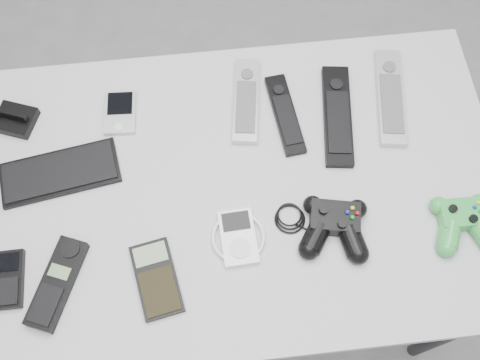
{
  "coord_description": "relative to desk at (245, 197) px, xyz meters",
  "views": [
    {
      "loc": [
        -0.0,
        -0.52,
        1.74
      ],
      "look_at": [
        0.05,
        -0.08,
        0.72
      ],
      "focal_mm": 42.0,
      "sensor_mm": 36.0,
      "label": 1
    }
  ],
  "objects": [
    {
      "name": "floor",
      "position": [
        -0.06,
        0.08,
        -0.64
      ],
      "size": [
        3.5,
        3.5,
        0.0
      ],
      "primitive_type": "plane",
      "color": "slate",
      "rests_on": "ground"
    },
    {
      "name": "desk",
      "position": [
        0.0,
        0.0,
        0.0
      ],
      "size": [
        1.05,
        0.67,
        0.7
      ],
      "color": "#B1B0B3",
      "rests_on": "floor"
    },
    {
      "name": "pda_keyboard",
      "position": [
        -0.37,
        0.07,
        0.07
      ],
      "size": [
        0.25,
        0.14,
        0.01
      ],
      "primitive_type": "cube",
      "rotation": [
        0.0,
        0.0,
        0.16
      ],
      "color": "black",
      "rests_on": "desk"
    },
    {
      "name": "dock_bracket",
      "position": [
        -0.47,
        0.2,
        0.08
      ],
      "size": [
        0.1,
        0.09,
        0.04
      ],
      "primitive_type": "cube",
      "rotation": [
        0.0,
        0.0,
        -0.37
      ],
      "color": "black",
      "rests_on": "desk"
    },
    {
      "name": "pda",
      "position": [
        -0.25,
        0.19,
        0.07
      ],
      "size": [
        0.07,
        0.1,
        0.02
      ],
      "primitive_type": "cube",
      "rotation": [
        0.0,
        0.0,
        -0.06
      ],
      "color": "#B6B7BD",
      "rests_on": "desk"
    },
    {
      "name": "remote_silver_a",
      "position": [
        0.02,
        0.19,
        0.07
      ],
      "size": [
        0.08,
        0.21,
        0.02
      ],
      "primitive_type": "cube",
      "rotation": [
        0.0,
        0.0,
        -0.15
      ],
      "color": "#B6B7BD",
      "rests_on": "desk"
    },
    {
      "name": "remote_black_a",
      "position": [
        0.1,
        0.15,
        0.07
      ],
      "size": [
        0.06,
        0.2,
        0.02
      ],
      "primitive_type": "cube",
      "rotation": [
        0.0,
        0.0,
        0.11
      ],
      "color": "black",
      "rests_on": "desk"
    },
    {
      "name": "remote_black_b",
      "position": [
        0.21,
        0.14,
        0.07
      ],
      "size": [
        0.09,
        0.24,
        0.02
      ],
      "primitive_type": "cube",
      "rotation": [
        0.0,
        0.0,
        -0.13
      ],
      "color": "black",
      "rests_on": "desk"
    },
    {
      "name": "remote_silver_b",
      "position": [
        0.33,
        0.17,
        0.07
      ],
      "size": [
        0.09,
        0.24,
        0.02
      ],
      "primitive_type": "cube",
      "rotation": [
        0.0,
        0.0,
        -0.16
      ],
      "color": "#B2B2B9",
      "rests_on": "desk"
    },
    {
      "name": "mobile_phone",
      "position": [
        -0.46,
        -0.14,
        0.07
      ],
      "size": [
        0.05,
        0.11,
        0.02
      ],
      "primitive_type": "cube",
      "rotation": [
        0.0,
        0.0,
        0.0
      ],
      "color": "black",
      "rests_on": "desk"
    },
    {
      "name": "cordless_handset",
      "position": [
        -0.37,
        -0.16,
        0.07
      ],
      "size": [
        0.12,
        0.18,
        0.03
      ],
      "primitive_type": "cube",
      "rotation": [
        0.0,
        0.0,
        -0.4
      ],
      "color": "black",
      "rests_on": "desk"
    },
    {
      "name": "calculator",
      "position": [
        -0.19,
        -0.17,
        0.07
      ],
      "size": [
        0.1,
        0.16,
        0.01
      ],
      "primitive_type": "cube",
      "rotation": [
        0.0,
        0.0,
        0.18
      ],
      "color": "black",
      "rests_on": "desk"
    },
    {
      "name": "mp3_player",
      "position": [
        -0.03,
        -0.11,
        0.07
      ],
      "size": [
        0.11,
        0.12,
        0.02
      ],
      "primitive_type": "cube",
      "rotation": [
        0.0,
        0.0,
        0.04
      ],
      "color": "white",
      "rests_on": "desk"
    },
    {
      "name": "controller_black",
      "position": [
        0.16,
        -0.11,
        0.08
      ],
      "size": [
        0.25,
        0.19,
        0.05
      ],
      "primitive_type": null,
      "rotation": [
        0.0,
        0.0,
        -0.21
      ],
      "color": "black",
      "rests_on": "desk"
    },
    {
      "name": "controller_green",
      "position": [
        0.41,
        -0.13,
        0.08
      ],
      "size": [
        0.13,
        0.14,
        0.04
      ],
      "primitive_type": null,
      "rotation": [
        0.0,
        0.0,
        -0.03
      ],
      "color": "green",
      "rests_on": "desk"
    }
  ]
}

